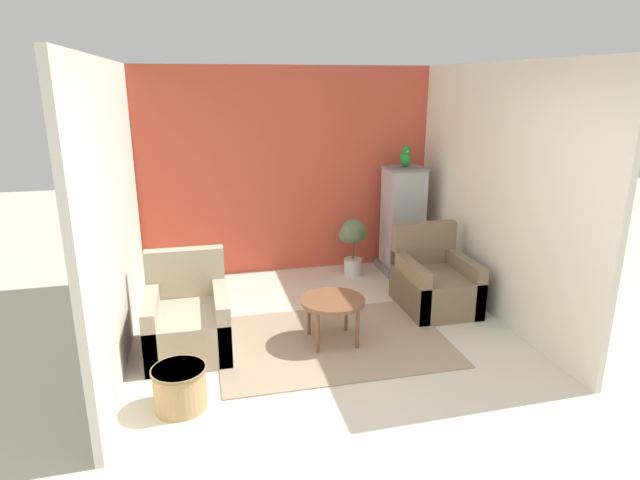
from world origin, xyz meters
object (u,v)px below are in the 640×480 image
at_px(armchair_left, 188,321).
at_px(wicker_basket, 180,387).
at_px(coffee_table, 333,304).
at_px(potted_plant, 353,239).
at_px(armchair_right, 434,283).
at_px(birdcage, 403,221).
at_px(parrot, 405,157).

bearing_deg(armchair_left, wicker_basket, -93.88).
relative_size(coffee_table, armchair_left, 0.69).
relative_size(potted_plant, wicker_basket, 1.79).
bearing_deg(armchair_right, coffee_table, -156.61).
height_order(armchair_right, wicker_basket, armchair_right).
bearing_deg(armchair_right, birdcage, 85.73).
distance_m(armchair_right, potted_plant, 1.33).
bearing_deg(parrot, birdcage, -90.00).
xyz_separation_m(armchair_left, potted_plant, (2.05, 1.56, 0.20)).
bearing_deg(parrot, coffee_table, -128.28).
bearing_deg(armchair_right, wicker_basket, -153.65).
bearing_deg(potted_plant, parrot, 1.22).
relative_size(armchair_left, armchair_right, 1.00).
distance_m(potted_plant, wicker_basket, 3.30).
relative_size(coffee_table, birdcage, 0.44).
xyz_separation_m(parrot, wicker_basket, (-2.78, -2.53, -1.31)).
distance_m(armchair_left, armchair_right, 2.65).
distance_m(birdcage, parrot, 0.83).
height_order(armchair_right, potted_plant, armchair_right).
bearing_deg(birdcage, armchair_right, -94.27).
bearing_deg(coffee_table, parrot, 51.72).
bearing_deg(armchair_right, armchair_left, -171.81).
distance_m(armchair_left, wicker_basket, 0.96).
bearing_deg(coffee_table, armchair_left, 172.18).
distance_m(armchair_right, parrot, 1.71).
height_order(coffee_table, parrot, parrot).
bearing_deg(birdcage, potted_plant, -178.98).
relative_size(armchair_right, potted_plant, 1.19).
bearing_deg(birdcage, coffee_table, -128.31).
height_order(armchair_left, potted_plant, armchair_left).
relative_size(coffee_table, parrot, 2.25).
xyz_separation_m(coffee_table, birdcage, (1.39, 1.75, 0.27)).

